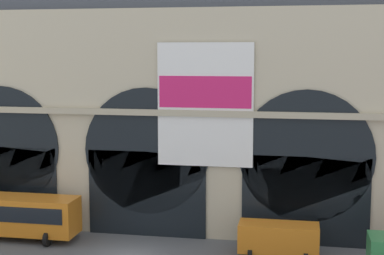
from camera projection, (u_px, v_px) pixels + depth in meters
station_building at (155, 92)px, 43.60m from camera, size 47.39×5.62×21.31m
bus_midwest at (3, 214)px, 41.55m from camera, size 11.00×3.25×3.10m
van_mideast at (279, 238)px, 37.85m from camera, size 5.20×2.48×2.20m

